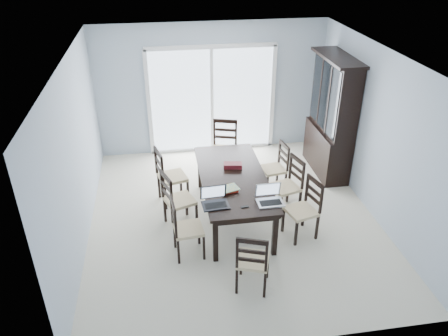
{
  "coord_description": "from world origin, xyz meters",
  "views": [
    {
      "loc": [
        -1.04,
        -5.7,
        4.13
      ],
      "look_at": [
        -0.14,
        0.0,
        0.91
      ],
      "focal_mm": 35.0,
      "sensor_mm": 36.0,
      "label": 1
    }
  ],
  "objects": [
    {
      "name": "ceiling",
      "position": [
        0.0,
        0.0,
        2.6
      ],
      "size": [
        5.0,
        5.0,
        0.0
      ],
      "primitive_type": "plane",
      "rotation": [
        3.14,
        0.0,
        0.0
      ],
      "color": "white",
      "rests_on": "back_wall"
    },
    {
      "name": "balcony",
      "position": [
        0.0,
        3.5,
        -0.05
      ],
      "size": [
        4.5,
        2.0,
        0.1
      ],
      "primitive_type": "cube",
      "color": "gray",
      "rests_on": "ground"
    },
    {
      "name": "chair_end_near",
      "position": [
        -0.05,
        -1.64,
        0.55
      ],
      "size": [
        0.5,
        0.51,
        1.04
      ],
      "rotation": [
        0.0,
        0.0,
        -0.34
      ],
      "color": "black",
      "rests_on": "floor"
    },
    {
      "name": "laptop_dark",
      "position": [
        -0.38,
        -0.75,
        0.81
      ],
      "size": [
        0.38,
        0.28,
        0.25
      ],
      "rotation": [
        0.0,
        0.0,
        0.07
      ],
      "color": "black",
      "rests_on": "dining_table"
    },
    {
      "name": "dining_table",
      "position": [
        0.0,
        0.0,
        0.67
      ],
      "size": [
        1.0,
        2.2,
        0.75
      ],
      "color": "black",
      "rests_on": "floor"
    },
    {
      "name": "chair_end_far",
      "position": [
        0.1,
        1.49,
        0.63
      ],
      "size": [
        0.56,
        0.57,
        1.19
      ],
      "rotation": [
        0.0,
        0.0,
        2.85
      ],
      "color": "black",
      "rests_on": "floor"
    },
    {
      "name": "cell_phone",
      "position": [
        0.01,
        -0.84,
        0.76
      ],
      "size": [
        0.11,
        0.06,
        0.01
      ],
      "primitive_type": "cube",
      "rotation": [
        0.0,
        0.0,
        0.13
      ],
      "color": "black",
      "rests_on": "dining_table"
    },
    {
      "name": "laptop_silver",
      "position": [
        0.38,
        -0.81,
        0.81
      ],
      "size": [
        0.37,
        0.26,
        0.25
      ],
      "rotation": [
        0.0,
        0.0,
        0.02
      ],
      "color": "#B6B6B9",
      "rests_on": "dining_table"
    },
    {
      "name": "floor",
      "position": [
        0.0,
        0.0,
        0.0
      ],
      "size": [
        5.0,
        5.0,
        0.0
      ],
      "primitive_type": "plane",
      "color": "silver",
      "rests_on": "ground"
    },
    {
      "name": "hot_tub",
      "position": [
        -0.85,
        3.5,
        0.49
      ],
      "size": [
        2.14,
        1.97,
        0.97
      ],
      "rotation": [
        0.0,
        0.0,
        -0.18
      ],
      "color": "brown",
      "rests_on": "balcony"
    },
    {
      "name": "chair_right_mid",
      "position": [
        0.95,
        0.08,
        0.57
      ],
      "size": [
        0.51,
        0.5,
        1.07
      ],
      "rotation": [
        0.0,
        0.0,
        1.85
      ],
      "color": "black",
      "rests_on": "floor"
    },
    {
      "name": "chair_right_near",
      "position": [
        1.0,
        -0.61,
        0.57
      ],
      "size": [
        0.51,
        0.5,
        1.08
      ],
      "rotation": [
        0.0,
        0.0,
        1.84
      ],
      "color": "black",
      "rests_on": "floor"
    },
    {
      "name": "chair_left_near",
      "position": [
        -0.86,
        -0.8,
        0.56
      ],
      "size": [
        0.44,
        0.43,
        1.05
      ],
      "rotation": [
        0.0,
        0.0,
        -1.48
      ],
      "color": "black",
      "rests_on": "floor"
    },
    {
      "name": "book_stack",
      "position": [
        -0.14,
        -0.39,
        0.77
      ],
      "size": [
        0.32,
        0.28,
        0.04
      ],
      "rotation": [
        0.0,
        0.0,
        0.15
      ],
      "color": "maroon",
      "rests_on": "dining_table"
    },
    {
      "name": "game_box",
      "position": [
        0.04,
        0.28,
        0.79
      ],
      "size": [
        0.31,
        0.19,
        0.07
      ],
      "primitive_type": "cube",
      "rotation": [
        0.0,
        0.0,
        -0.15
      ],
      "color": "#4C0F17",
      "rests_on": "dining_table"
    },
    {
      "name": "sliding_door",
      "position": [
        0.0,
        2.48,
        1.09
      ],
      "size": [
        2.52,
        0.05,
        2.18
      ],
      "color": "silver",
      "rests_on": "floor"
    },
    {
      "name": "chair_right_far",
      "position": [
        0.92,
        0.72,
        0.54
      ],
      "size": [
        0.45,
        0.44,
        1.02
      ],
      "rotation": [
        0.0,
        0.0,
        1.74
      ],
      "color": "black",
      "rests_on": "floor"
    },
    {
      "name": "wall_left",
      "position": [
        -2.25,
        0.0,
        1.3
      ],
      "size": [
        0.02,
        5.0,
        2.6
      ],
      "primitive_type": "cube",
      "color": "#A2B1C2",
      "rests_on": "floor"
    },
    {
      "name": "china_hutch",
      "position": [
        2.02,
        1.25,
        1.07
      ],
      "size": [
        0.5,
        1.38,
        2.2
      ],
      "color": "black",
      "rests_on": "floor"
    },
    {
      "name": "wall_right",
      "position": [
        2.25,
        0.0,
        1.3
      ],
      "size": [
        0.02,
        5.0,
        2.6
      ],
      "primitive_type": "cube",
      "color": "#A2B1C2",
      "rests_on": "floor"
    },
    {
      "name": "chair_left_far",
      "position": [
        -1.01,
        0.59,
        0.61
      ],
      "size": [
        0.54,
        0.53,
        1.15
      ],
      "rotation": [
        0.0,
        0.0,
        -1.32
      ],
      "color": "black",
      "rests_on": "floor"
    },
    {
      "name": "chair_left_mid",
      "position": [
        -0.93,
        -0.11,
        0.58
      ],
      "size": [
        0.54,
        0.53,
        1.1
      ],
      "rotation": [
        0.0,
        0.0,
        -1.22
      ],
      "color": "black",
      "rests_on": "floor"
    },
    {
      "name": "back_wall",
      "position": [
        0.0,
        2.5,
        1.3
      ],
      "size": [
        4.5,
        0.02,
        2.6
      ],
      "primitive_type": "cube",
      "color": "#A2B1C2",
      "rests_on": "floor"
    },
    {
      "name": "railing",
      "position": [
        0.0,
        4.5,
        0.55
      ],
      "size": [
        4.5,
        0.06,
        1.1
      ],
      "primitive_type": "cube",
      "color": "#99999E",
      "rests_on": "balcony"
    }
  ]
}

